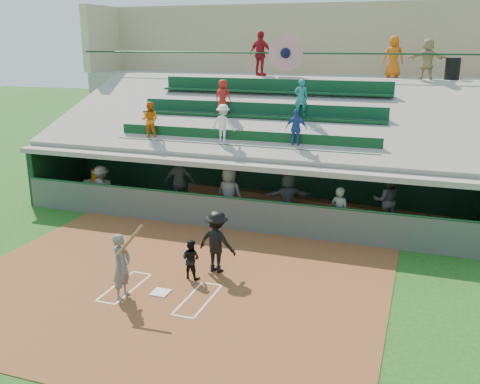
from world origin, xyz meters
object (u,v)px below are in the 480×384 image
(white_table, at_px, (98,190))
(catcher, at_px, (191,259))
(water_cooler, at_px, (97,175))
(home_plate, at_px, (160,292))
(batter_at_plate, at_px, (122,266))
(trash_bin, at_px, (452,69))

(white_table, bearing_deg, catcher, -17.65)
(white_table, xyz_separation_m, water_cooler, (0.00, 0.04, 0.60))
(home_plate, bearing_deg, white_table, 133.25)
(batter_at_plate, distance_m, trash_bin, 15.54)
(catcher, distance_m, trash_bin, 13.80)
(white_table, bearing_deg, home_plate, -24.42)
(white_table, bearing_deg, batter_at_plate, -30.15)
(batter_at_plate, height_order, white_table, batter_at_plate)
(batter_at_plate, distance_m, catcher, 1.95)
(water_cooler, bearing_deg, home_plate, -46.93)
(water_cooler, bearing_deg, trash_bin, 24.60)
(water_cooler, xyz_separation_m, trash_bin, (12.87, 5.89, 4.01))
(catcher, height_order, trash_bin, trash_bin)
(catcher, bearing_deg, white_table, -32.40)
(water_cooler, height_order, trash_bin, trash_bin)
(trash_bin, bearing_deg, home_plate, -118.31)
(white_table, bearing_deg, trash_bin, 47.07)
(home_plate, bearing_deg, water_cooler, 133.07)
(batter_at_plate, xyz_separation_m, white_table, (-5.40, 7.04, -0.44))
(home_plate, relative_size, trash_bin, 0.50)
(batter_at_plate, xyz_separation_m, trash_bin, (7.47, 12.97, 4.17))
(home_plate, xyz_separation_m, trash_bin, (6.72, 12.47, 5.00))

